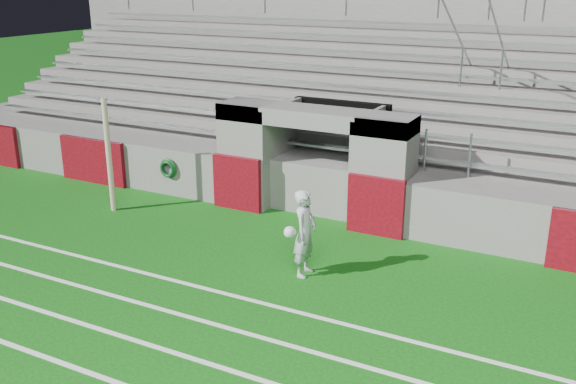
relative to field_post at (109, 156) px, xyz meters
The scene contains 5 objects.
ground 4.93m from the field_post, 18.05° to the right, with size 90.00×90.00×0.00m, color #0D4F0D.
field_post is the anchor object (origin of this frame).
stadium_structure 7.91m from the field_post, 55.35° to the left, with size 26.00×8.48×5.42m.
goalkeeper_with_ball 5.90m from the field_post, 10.51° to the right, with size 0.51×0.76×1.72m.
hose_coil 1.71m from the field_post, 67.56° to the left, with size 0.51×0.14×0.51m.
Camera 1 is at (6.18, -9.81, 5.54)m, focal length 40.00 mm.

